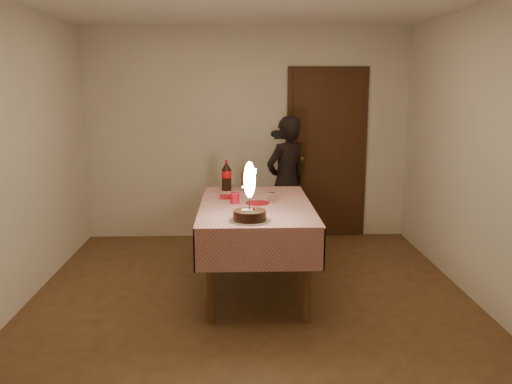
{
  "coord_description": "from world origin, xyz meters",
  "views": [
    {
      "loc": [
        -0.11,
        -4.48,
        1.91
      ],
      "look_at": [
        0.05,
        0.33,
        0.95
      ],
      "focal_mm": 38.0,
      "sensor_mm": 36.0,
      "label": 1
    }
  ],
  "objects_px": {
    "cola_bottle": "(226,176)",
    "clear_cup": "(271,197)",
    "red_cup": "(235,198)",
    "red_plate": "(257,203)",
    "birthday_cake": "(250,206)",
    "photographer": "(286,182)",
    "amber_bottle_left": "(244,179)",
    "dining_table": "(256,215)"
  },
  "relations": [
    {
      "from": "cola_bottle",
      "to": "clear_cup",
      "type": "bearing_deg",
      "value": -53.42
    },
    {
      "from": "red_cup",
      "to": "clear_cup",
      "type": "distance_m",
      "value": 0.34
    },
    {
      "from": "red_plate",
      "to": "birthday_cake",
      "type": "bearing_deg",
      "value": -97.56
    },
    {
      "from": "birthday_cake",
      "to": "cola_bottle",
      "type": "relative_size",
      "value": 1.51
    },
    {
      "from": "photographer",
      "to": "birthday_cake",
      "type": "bearing_deg",
      "value": -103.32
    },
    {
      "from": "clear_cup",
      "to": "amber_bottle_left",
      "type": "distance_m",
      "value": 0.66
    },
    {
      "from": "red_cup",
      "to": "cola_bottle",
      "type": "relative_size",
      "value": 0.31
    },
    {
      "from": "amber_bottle_left",
      "to": "photographer",
      "type": "relative_size",
      "value": 0.16
    },
    {
      "from": "birthday_cake",
      "to": "red_cup",
      "type": "distance_m",
      "value": 0.67
    },
    {
      "from": "clear_cup",
      "to": "red_plate",
      "type": "bearing_deg",
      "value": -155.73
    },
    {
      "from": "dining_table",
      "to": "red_cup",
      "type": "relative_size",
      "value": 17.2
    },
    {
      "from": "red_cup",
      "to": "amber_bottle_left",
      "type": "relative_size",
      "value": 0.39
    },
    {
      "from": "red_cup",
      "to": "clear_cup",
      "type": "relative_size",
      "value": 1.11
    },
    {
      "from": "cola_bottle",
      "to": "dining_table",
      "type": "bearing_deg",
      "value": -66.81
    },
    {
      "from": "dining_table",
      "to": "cola_bottle",
      "type": "distance_m",
      "value": 0.76
    },
    {
      "from": "photographer",
      "to": "dining_table",
      "type": "bearing_deg",
      "value": -106.35
    },
    {
      "from": "birthday_cake",
      "to": "amber_bottle_left",
      "type": "xyz_separation_m",
      "value": [
        -0.03,
        1.31,
        -0.0
      ]
    },
    {
      "from": "dining_table",
      "to": "birthday_cake",
      "type": "height_order",
      "value": "birthday_cake"
    },
    {
      "from": "birthday_cake",
      "to": "photographer",
      "type": "height_order",
      "value": "photographer"
    },
    {
      "from": "amber_bottle_left",
      "to": "red_cup",
      "type": "bearing_deg",
      "value": -98.25
    },
    {
      "from": "red_cup",
      "to": "clear_cup",
      "type": "bearing_deg",
      "value": 9.09
    },
    {
      "from": "clear_cup",
      "to": "dining_table",
      "type": "bearing_deg",
      "value": -151.29
    },
    {
      "from": "red_plate",
      "to": "photographer",
      "type": "height_order",
      "value": "photographer"
    },
    {
      "from": "cola_bottle",
      "to": "photographer",
      "type": "height_order",
      "value": "photographer"
    },
    {
      "from": "photographer",
      "to": "red_plate",
      "type": "bearing_deg",
      "value": -105.98
    },
    {
      "from": "red_plate",
      "to": "amber_bottle_left",
      "type": "xyz_separation_m",
      "value": [
        -0.11,
        0.66,
        0.11
      ]
    },
    {
      "from": "dining_table",
      "to": "cola_bottle",
      "type": "relative_size",
      "value": 5.42
    },
    {
      "from": "red_cup",
      "to": "photographer",
      "type": "bearing_deg",
      "value": 66.18
    },
    {
      "from": "red_cup",
      "to": "amber_bottle_left",
      "type": "distance_m",
      "value": 0.67
    },
    {
      "from": "birthday_cake",
      "to": "red_cup",
      "type": "height_order",
      "value": "birthday_cake"
    },
    {
      "from": "clear_cup",
      "to": "amber_bottle_left",
      "type": "height_order",
      "value": "amber_bottle_left"
    },
    {
      "from": "red_cup",
      "to": "photographer",
      "type": "xyz_separation_m",
      "value": [
        0.6,
        1.36,
        -0.1
      ]
    },
    {
      "from": "dining_table",
      "to": "amber_bottle_left",
      "type": "height_order",
      "value": "amber_bottle_left"
    },
    {
      "from": "amber_bottle_left",
      "to": "photographer",
      "type": "distance_m",
      "value": 0.88
    },
    {
      "from": "clear_cup",
      "to": "photographer",
      "type": "xyz_separation_m",
      "value": [
        0.26,
        1.3,
        -0.09
      ]
    },
    {
      "from": "red_plate",
      "to": "cola_bottle",
      "type": "bearing_deg",
      "value": 115.04
    },
    {
      "from": "clear_cup",
      "to": "red_cup",
      "type": "bearing_deg",
      "value": -170.91
    },
    {
      "from": "red_cup",
      "to": "cola_bottle",
      "type": "bearing_deg",
      "value": 97.95
    },
    {
      "from": "red_cup",
      "to": "cola_bottle",
      "type": "xyz_separation_m",
      "value": [
        -0.09,
        0.63,
        0.1
      ]
    },
    {
      "from": "cola_bottle",
      "to": "amber_bottle_left",
      "type": "bearing_deg",
      "value": 8.44
    },
    {
      "from": "red_plate",
      "to": "photographer",
      "type": "xyz_separation_m",
      "value": [
        0.39,
        1.36,
        -0.05
      ]
    },
    {
      "from": "clear_cup",
      "to": "amber_bottle_left",
      "type": "relative_size",
      "value": 0.35
    }
  ]
}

